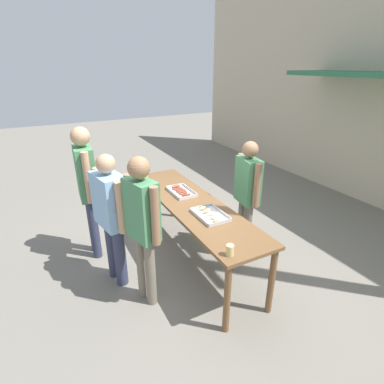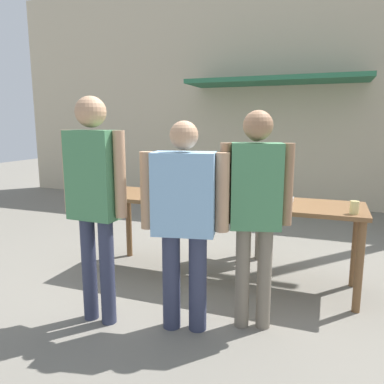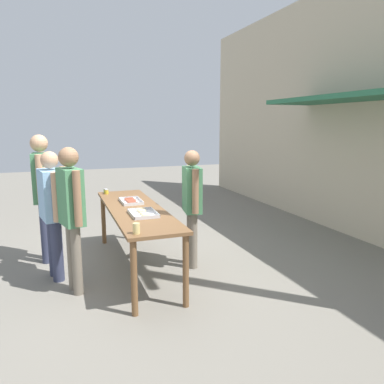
{
  "view_description": "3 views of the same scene",
  "coord_description": "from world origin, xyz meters",
  "views": [
    {
      "loc": [
        3.17,
        -1.66,
        2.55
      ],
      "look_at": [
        0.0,
        0.0,
        1.02
      ],
      "focal_mm": 28.0,
      "sensor_mm": 36.0,
      "label": 1
    },
    {
      "loc": [
        0.99,
        -3.66,
        1.64
      ],
      "look_at": [
        -0.36,
        0.01,
        0.92
      ],
      "focal_mm": 35.0,
      "sensor_mm": 36.0,
      "label": 2
    },
    {
      "loc": [
        4.93,
        -0.97,
        2.0
      ],
      "look_at": [
        0.17,
        0.76,
        1.07
      ],
      "focal_mm": 35.0,
      "sensor_mm": 36.0,
      "label": 3
    }
  ],
  "objects": [
    {
      "name": "person_server_behind_table",
      "position": [
        0.17,
        0.76,
        0.98
      ],
      "size": [
        0.56,
        0.28,
        1.64
      ],
      "rotation": [
        0.0,
        0.0,
        -0.16
      ],
      "color": "#756B5B",
      "rests_on": "ground"
    },
    {
      "name": "beer_cup",
      "position": [
        1.22,
        -0.23,
        0.93
      ],
      "size": [
        0.08,
        0.08,
        0.11
      ],
      "color": "#DBC67A",
      "rests_on": "serving_table"
    },
    {
      "name": "building_facade_back",
      "position": [
        0.0,
        3.98,
        2.26
      ],
      "size": [
        12.0,
        1.11,
        4.5
      ],
      "color": "beige",
      "rests_on": "ground"
    },
    {
      "name": "food_tray_sausages",
      "position": [
        -0.36,
        0.02,
        0.88
      ],
      "size": [
        0.47,
        0.29,
        0.04
      ],
      "color": "silver",
      "rests_on": "serving_table"
    },
    {
      "name": "person_customer_with_cup",
      "position": [
        0.48,
        -0.84,
        1.05
      ],
      "size": [
        0.54,
        0.3,
        1.74
      ],
      "rotation": [
        0.0,
        0.0,
        3.4
      ],
      "color": "#756B5B",
      "rests_on": "ground"
    },
    {
      "name": "person_customer_holding_hotdog",
      "position": [
        -0.75,
        -1.18,
        1.12
      ],
      "size": [
        0.58,
        0.24,
        1.85
      ],
      "rotation": [
        0.0,
        0.0,
        3.09
      ],
      "color": "#333851",
      "rests_on": "ground"
    },
    {
      "name": "condiment_jar_mustard",
      "position": [
        -1.23,
        -0.24,
        0.91
      ],
      "size": [
        0.06,
        0.06,
        0.08
      ],
      "color": "#567A38",
      "rests_on": "serving_table"
    },
    {
      "name": "person_customer_waiting_in_line",
      "position": [
        -0.03,
        -1.05,
        0.98
      ],
      "size": [
        0.68,
        0.35,
        1.66
      ],
      "rotation": [
        0.0,
        0.0,
        3.34
      ],
      "color": "#333851",
      "rests_on": "ground"
    },
    {
      "name": "food_tray_buns",
      "position": [
        0.44,
        0.01,
        0.89
      ],
      "size": [
        0.47,
        0.32,
        0.06
      ],
      "color": "silver",
      "rests_on": "serving_table"
    },
    {
      "name": "ground_plane",
      "position": [
        0.0,
        0.0,
        0.0
      ],
      "size": [
        24.0,
        24.0,
        0.0
      ],
      "primitive_type": "plane",
      "color": "slate"
    },
    {
      "name": "condiment_jar_ketchup",
      "position": [
        -1.14,
        -0.23,
        0.91
      ],
      "size": [
        0.06,
        0.06,
        0.08
      ],
      "color": "gold",
      "rests_on": "serving_table"
    },
    {
      "name": "serving_table",
      "position": [
        0.0,
        0.0,
        0.77
      ],
      "size": [
        2.72,
        0.7,
        0.87
      ],
      "color": "brown",
      "rests_on": "ground"
    }
  ]
}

